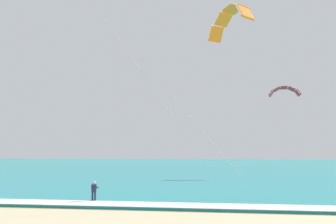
{
  "coord_description": "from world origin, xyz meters",
  "views": [
    {
      "loc": [
        6.43,
        -10.84,
        4.02
      ],
      "look_at": [
        2.64,
        16.52,
        7.02
      ],
      "focal_mm": 37.21,
      "sensor_mm": 36.0,
      "label": 1
    }
  ],
  "objects": [
    {
      "name": "kite_primary",
      "position": [
        7.78,
        19.66,
        15.82
      ],
      "size": [
        12.39,
        7.76,
        15.64
      ],
      "color": "orange"
    },
    {
      "name": "kite_distant",
      "position": [
        17.1,
        44.93,
        13.31
      ],
      "size": [
        4.99,
        1.37,
        1.8
      ],
      "color": "red"
    },
    {
      "name": "sea",
      "position": [
        0.0,
        72.52,
        0.1
      ],
      "size": [
        200.0,
        120.0,
        0.2
      ],
      "primitive_type": "cube",
      "color": "teal",
      "rests_on": "ground"
    },
    {
      "name": "surfboard",
      "position": [
        -2.72,
        14.68,
        0.03
      ],
      "size": [
        0.53,
        1.43,
        0.09
      ],
      "color": "white",
      "rests_on": "ground"
    },
    {
      "name": "kitesurfer",
      "position": [
        -2.72,
        14.7,
        0.94
      ],
      "size": [
        0.55,
        0.54,
        1.69
      ],
      "color": "#191E38",
      "rests_on": "ground"
    },
    {
      "name": "surf_foam",
      "position": [
        0.0,
        13.52,
        0.22
      ],
      "size": [
        200.0,
        2.24,
        0.04
      ],
      "primitive_type": "cube",
      "color": "white",
      "rests_on": "sea"
    }
  ]
}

